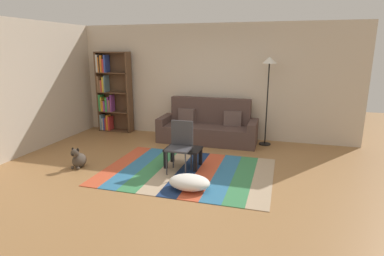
# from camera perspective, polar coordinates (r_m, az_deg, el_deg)

# --- Properties ---
(ground_plane) EXTENTS (14.00, 14.00, 0.00)m
(ground_plane) POSITION_cam_1_polar(r_m,az_deg,el_deg) (5.63, -2.33, -8.02)
(ground_plane) COLOR #9E7042
(back_wall) EXTENTS (6.80, 0.10, 2.70)m
(back_wall) POSITION_cam_1_polar(r_m,az_deg,el_deg) (7.71, 3.68, 8.35)
(back_wall) COLOR beige
(back_wall) RESTS_ON ground_plane
(left_wall) EXTENTS (0.10, 5.50, 2.70)m
(left_wall) POSITION_cam_1_polar(r_m,az_deg,el_deg) (7.66, -25.54, 6.98)
(left_wall) COLOR beige
(left_wall) RESTS_ON ground_plane
(rug) EXTENTS (2.95, 2.13, 0.01)m
(rug) POSITION_cam_1_polar(r_m,az_deg,el_deg) (5.66, -0.85, -7.84)
(rug) COLOR #C64C2D
(rug) RESTS_ON ground_plane
(couch) EXTENTS (2.26, 0.80, 1.00)m
(couch) POSITION_cam_1_polar(r_m,az_deg,el_deg) (7.37, 2.91, 0.08)
(couch) COLOR #4C3833
(couch) RESTS_ON ground_plane
(bookshelf) EXTENTS (0.90, 0.28, 2.05)m
(bookshelf) POSITION_cam_1_polar(r_m,az_deg,el_deg) (8.51, -14.54, 6.15)
(bookshelf) COLOR brown
(bookshelf) RESTS_ON ground_plane
(coffee_table) EXTENTS (0.64, 0.44, 0.35)m
(coffee_table) POSITION_cam_1_polar(r_m,az_deg,el_deg) (5.79, -1.58, -4.33)
(coffee_table) COLOR black
(coffee_table) RESTS_ON rug
(pouf) EXTENTS (0.65, 0.45, 0.22)m
(pouf) POSITION_cam_1_polar(r_m,az_deg,el_deg) (4.94, -0.48, -9.77)
(pouf) COLOR white
(pouf) RESTS_ON rug
(dog) EXTENTS (0.22, 0.35, 0.40)m
(dog) POSITION_cam_1_polar(r_m,az_deg,el_deg) (6.16, -19.79, -5.31)
(dog) COLOR #473D33
(dog) RESTS_ON ground_plane
(standing_lamp) EXTENTS (0.32, 0.32, 1.96)m
(standing_lamp) POSITION_cam_1_polar(r_m,az_deg,el_deg) (7.11, 13.70, 9.79)
(standing_lamp) COLOR black
(standing_lamp) RESTS_ON ground_plane
(tv_remote) EXTENTS (0.12, 0.15, 0.02)m
(tv_remote) POSITION_cam_1_polar(r_m,az_deg,el_deg) (5.85, -1.76, -3.28)
(tv_remote) COLOR black
(tv_remote) RESTS_ON coffee_table
(folding_chair) EXTENTS (0.40, 0.40, 0.90)m
(folding_chair) POSITION_cam_1_polar(r_m,az_deg,el_deg) (5.53, -2.10, -2.56)
(folding_chair) COLOR #38383D
(folding_chair) RESTS_ON ground_plane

